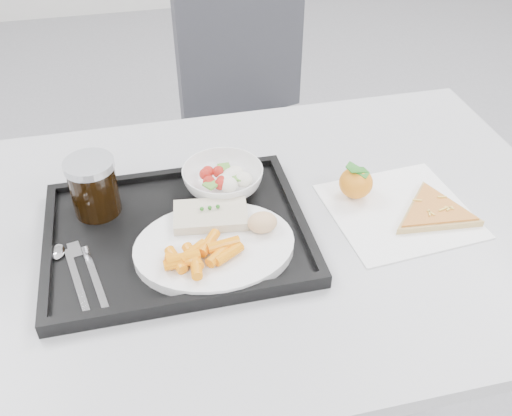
{
  "coord_description": "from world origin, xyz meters",
  "views": [
    {
      "loc": [
        -0.17,
        -0.46,
        1.43
      ],
      "look_at": [
        0.01,
        0.32,
        0.77
      ],
      "focal_mm": 40.0,
      "sensor_mm": 36.0,
      "label": 1
    }
  ],
  "objects": [
    {
      "name": "cutlery",
      "position": [
        -0.31,
        0.24,
        0.77
      ],
      "size": [
        0.1,
        0.17,
        0.01
      ],
      "color": "silver",
      "rests_on": "tray"
    },
    {
      "name": "table",
      "position": [
        0.0,
        0.3,
        0.68
      ],
      "size": [
        1.2,
        0.8,
        0.75
      ],
      "color": "silver",
      "rests_on": "ground"
    },
    {
      "name": "carrot_pile",
      "position": [
        -0.11,
        0.19,
        0.8
      ],
      "size": [
        0.13,
        0.1,
        0.03
      ],
      "color": "orange",
      "rests_on": "dinner_plate"
    },
    {
      "name": "chair",
      "position": [
        0.16,
        1.04,
        0.54
      ],
      "size": [
        0.52,
        0.52,
        0.93
      ],
      "color": "#333439",
      "rests_on": "ground"
    },
    {
      "name": "salad_bowl",
      "position": [
        -0.04,
        0.4,
        0.79
      ],
      "size": [
        0.15,
        0.15,
        0.05
      ],
      "color": "white",
      "rests_on": "tray"
    },
    {
      "name": "tangerine",
      "position": [
        0.21,
        0.33,
        0.79
      ],
      "size": [
        0.08,
        0.08,
        0.07
      ],
      "color": "orange",
      "rests_on": "napkin"
    },
    {
      "name": "napkin",
      "position": [
        0.27,
        0.27,
        0.75
      ],
      "size": [
        0.27,
        0.26,
        0.0
      ],
      "color": "white",
      "rests_on": "table"
    },
    {
      "name": "bread_roll",
      "position": [
        0.0,
        0.25,
        0.8
      ],
      "size": [
        0.06,
        0.06,
        0.03
      ],
      "color": "tan",
      "rests_on": "dinner_plate"
    },
    {
      "name": "pizza_slice",
      "position": [
        0.33,
        0.25,
        0.76
      ],
      "size": [
        0.25,
        0.25,
        0.02
      ],
      "color": "tan",
      "rests_on": "napkin"
    },
    {
      "name": "fish_fillet",
      "position": [
        -0.08,
        0.29,
        0.79
      ],
      "size": [
        0.14,
        0.09,
        0.02
      ],
      "color": "beige",
      "rests_on": "dinner_plate"
    },
    {
      "name": "tray",
      "position": [
        -0.14,
        0.29,
        0.76
      ],
      "size": [
        0.45,
        0.35,
        0.03
      ],
      "color": "black",
      "rests_on": "table"
    },
    {
      "name": "dinner_plate",
      "position": [
        -0.08,
        0.23,
        0.77
      ],
      "size": [
        0.27,
        0.27,
        0.02
      ],
      "color": "white",
      "rests_on": "tray"
    },
    {
      "name": "cola_glass",
      "position": [
        -0.27,
        0.38,
        0.82
      ],
      "size": [
        0.09,
        0.09,
        0.11
      ],
      "color": "black",
      "rests_on": "tray"
    },
    {
      "name": "salad_contents",
      "position": [
        -0.03,
        0.38,
        0.8
      ],
      "size": [
        0.1,
        0.08,
        0.03
      ],
      "color": "#A81E15",
      "rests_on": "salad_bowl"
    }
  ]
}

